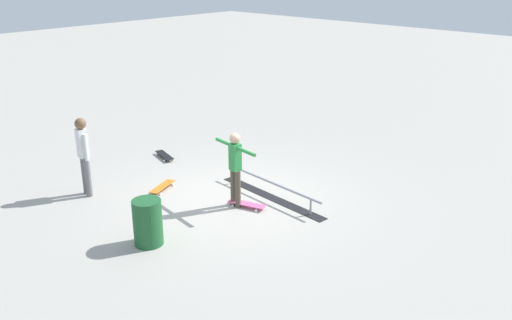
{
  "coord_description": "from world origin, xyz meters",
  "views": [
    {
      "loc": [
        -7.49,
        7.54,
        4.86
      ],
      "look_at": [
        -0.52,
        -0.1,
        1.0
      ],
      "focal_mm": 38.51,
      "sensor_mm": 36.0,
      "label": 1
    }
  ],
  "objects_px": {
    "bystander_white_shirt": "(84,152)",
    "loose_skateboard_black": "(164,155)",
    "loose_skateboard_orange": "(162,186)",
    "skateboard_main": "(247,204)",
    "grind_rail": "(272,191)",
    "trash_bin": "(148,222)",
    "skater_main": "(235,164)"
  },
  "relations": [
    {
      "from": "skateboard_main",
      "to": "loose_skateboard_orange",
      "type": "height_order",
      "value": "same"
    },
    {
      "from": "loose_skateboard_black",
      "to": "loose_skateboard_orange",
      "type": "height_order",
      "value": "same"
    },
    {
      "from": "bystander_white_shirt",
      "to": "loose_skateboard_black",
      "type": "xyz_separation_m",
      "value": [
        0.6,
        -2.57,
        -0.9
      ]
    },
    {
      "from": "skateboard_main",
      "to": "bystander_white_shirt",
      "type": "xyz_separation_m",
      "value": [
        2.97,
        1.85,
        0.9
      ]
    },
    {
      "from": "grind_rail",
      "to": "trash_bin",
      "type": "height_order",
      "value": "trash_bin"
    },
    {
      "from": "bystander_white_shirt",
      "to": "skateboard_main",
      "type": "bearing_deg",
      "value": 41.19
    },
    {
      "from": "loose_skateboard_black",
      "to": "loose_skateboard_orange",
      "type": "xyz_separation_m",
      "value": [
        -1.57,
        1.32,
        0.0
      ]
    },
    {
      "from": "skater_main",
      "to": "trash_bin",
      "type": "bearing_deg",
      "value": -81.99
    },
    {
      "from": "grind_rail",
      "to": "trash_bin",
      "type": "relative_size",
      "value": 3.48
    },
    {
      "from": "loose_skateboard_black",
      "to": "trash_bin",
      "type": "relative_size",
      "value": 0.97
    },
    {
      "from": "skateboard_main",
      "to": "loose_skateboard_orange",
      "type": "xyz_separation_m",
      "value": [
        2.0,
        0.6,
        0.0
      ]
    },
    {
      "from": "skateboard_main",
      "to": "loose_skateboard_black",
      "type": "relative_size",
      "value": 1.0
    },
    {
      "from": "skateboard_main",
      "to": "bystander_white_shirt",
      "type": "bearing_deg",
      "value": 15.24
    },
    {
      "from": "grind_rail",
      "to": "trash_bin",
      "type": "xyz_separation_m",
      "value": [
        0.32,
        3.0,
        0.26
      ]
    },
    {
      "from": "grind_rail",
      "to": "skateboard_main",
      "type": "xyz_separation_m",
      "value": [
        0.07,
        0.71,
        -0.09
      ]
    },
    {
      "from": "bystander_white_shirt",
      "to": "loose_skateboard_orange",
      "type": "relative_size",
      "value": 2.1
    },
    {
      "from": "loose_skateboard_black",
      "to": "grind_rail",
      "type": "bearing_deg",
      "value": -163.28
    },
    {
      "from": "grind_rail",
      "to": "trash_bin",
      "type": "bearing_deg",
      "value": 89.28
    },
    {
      "from": "bystander_white_shirt",
      "to": "grind_rail",
      "type": "bearing_deg",
      "value": 49.34
    },
    {
      "from": "grind_rail",
      "to": "skater_main",
      "type": "xyz_separation_m",
      "value": [
        0.28,
        0.81,
        0.76
      ]
    },
    {
      "from": "loose_skateboard_orange",
      "to": "grind_rail",
      "type": "bearing_deg",
      "value": -78.71
    },
    {
      "from": "grind_rail",
      "to": "bystander_white_shirt",
      "type": "bearing_deg",
      "value": 45.52
    },
    {
      "from": "skateboard_main",
      "to": "loose_skateboard_orange",
      "type": "relative_size",
      "value": 1.01
    },
    {
      "from": "skater_main",
      "to": "loose_skateboard_black",
      "type": "bearing_deg",
      "value": 175.3
    },
    {
      "from": "skateboard_main",
      "to": "loose_skateboard_black",
      "type": "height_order",
      "value": "same"
    },
    {
      "from": "bystander_white_shirt",
      "to": "loose_skateboard_orange",
      "type": "bearing_deg",
      "value": 61.66
    },
    {
      "from": "skateboard_main",
      "to": "bystander_white_shirt",
      "type": "height_order",
      "value": "bystander_white_shirt"
    },
    {
      "from": "trash_bin",
      "to": "skateboard_main",
      "type": "bearing_deg",
      "value": -96.32
    },
    {
      "from": "loose_skateboard_orange",
      "to": "loose_skateboard_black",
      "type": "bearing_deg",
      "value": 29.12
    },
    {
      "from": "trash_bin",
      "to": "bystander_white_shirt",
      "type": "bearing_deg",
      "value": -9.11
    },
    {
      "from": "loose_skateboard_black",
      "to": "trash_bin",
      "type": "height_order",
      "value": "trash_bin"
    },
    {
      "from": "skater_main",
      "to": "loose_skateboard_orange",
      "type": "xyz_separation_m",
      "value": [
        1.79,
        0.49,
        -0.84
      ]
    }
  ]
}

